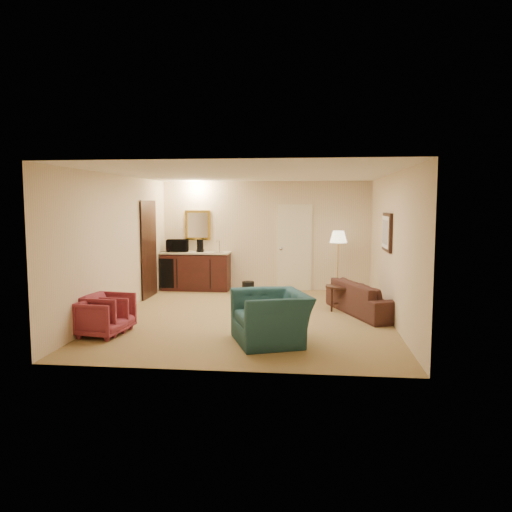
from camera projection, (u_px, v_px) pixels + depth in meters
The scene contains 12 objects.
ground at pixel (251, 317), 9.15m from camera, with size 6.00×6.00×0.00m, color olive.
room_walls at pixel (250, 222), 9.74m from camera, with size 5.02×6.01×2.61m.
wetbar_cabinet at pixel (196, 271), 11.97m from camera, with size 1.64×0.58×0.92m, color #391312.
sofa at pixel (367, 293), 9.38m from camera, with size 2.05×0.60×0.80m, color black.
teal_armchair at pixel (271, 309), 7.42m from camera, with size 1.16×0.75×1.01m, color #1D454A.
rose_chair_near at pixel (108, 311), 8.00m from camera, with size 0.68×0.63×0.70m, color #94303D.
rose_chair_far at pixel (102, 316), 7.77m from camera, with size 0.62×0.58×0.64m, color #94303D.
coffee_table at pixel (347, 298), 9.64m from camera, with size 0.85×0.58×0.49m, color #321A10.
floor_lamp at pixel (338, 263), 11.27m from camera, with size 0.39×0.39×1.47m, color gold.
waste_bin at pixel (248, 289), 11.14m from camera, with size 0.27×0.27×0.34m, color black.
microwave at pixel (178, 244), 11.95m from camera, with size 0.52×0.29×0.35m, color black.
coffee_maker at pixel (200, 246), 11.90m from camera, with size 0.16×0.16×0.30m, color black.
Camera 1 is at (1.07, -8.92, 2.07)m, focal length 35.00 mm.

